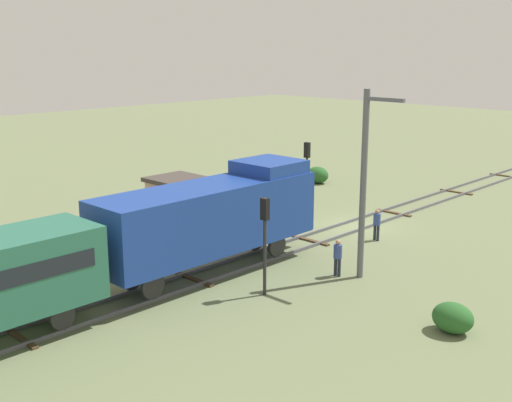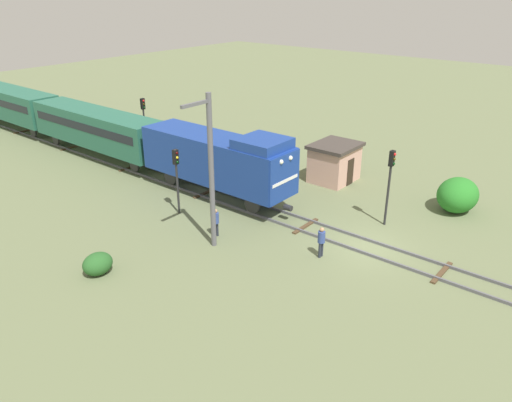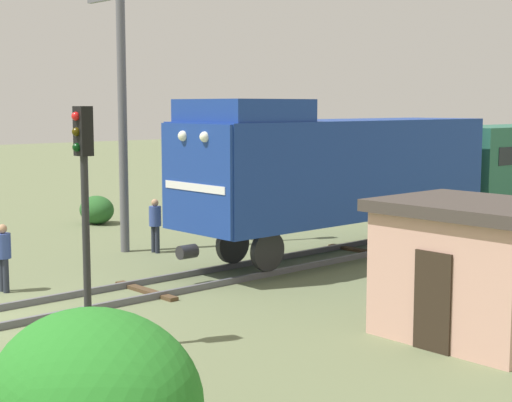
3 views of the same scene
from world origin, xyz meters
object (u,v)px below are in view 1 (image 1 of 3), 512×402
(relay_hut, at_px, (181,201))
(locomotive, at_px, (213,215))
(worker_by_signal, at_px, (338,255))
(catenary_mast, at_px, (365,181))
(traffic_signal_mid, at_px, (265,228))
(worker_near_track, at_px, (377,222))
(traffic_signal_near, at_px, (307,166))

(relay_hut, bearing_deg, locomotive, 150.33)
(worker_by_signal, xyz_separation_m, catenary_mast, (-0.86, -0.61, 3.41))
(traffic_signal_mid, xyz_separation_m, catenary_mast, (-1.66, -4.50, 1.54))
(locomotive, xyz_separation_m, worker_near_track, (-2.40, -9.47, -1.78))
(locomotive, height_order, traffic_signal_mid, locomotive)
(traffic_signal_mid, bearing_deg, catenary_mast, -110.26)
(worker_by_signal, relative_size, catenary_mast, 0.20)
(worker_by_signal, bearing_deg, traffic_signal_near, 101.20)
(traffic_signal_mid, height_order, worker_by_signal, traffic_signal_mid)
(locomotive, distance_m, traffic_signal_mid, 3.41)
(catenary_mast, bearing_deg, traffic_signal_mid, 69.74)
(traffic_signal_near, xyz_separation_m, worker_by_signal, (-7.40, 6.70, -2.17))
(traffic_signal_mid, bearing_deg, locomotive, -3.64)
(worker_near_track, bearing_deg, traffic_signal_mid, -138.50)
(relay_hut, bearing_deg, traffic_signal_near, -125.15)
(traffic_signal_mid, relative_size, worker_by_signal, 2.43)
(traffic_signal_near, height_order, worker_by_signal, traffic_signal_near)
(traffic_signal_near, distance_m, worker_near_track, 6.07)
(worker_by_signal, relative_size, relay_hut, 0.49)
(traffic_signal_mid, height_order, worker_near_track, traffic_signal_mid)
(traffic_signal_near, height_order, catenary_mast, catenary_mast)
(traffic_signal_near, xyz_separation_m, worker_near_track, (-5.60, 0.91, -2.17))
(worker_by_signal, bearing_deg, relay_hut, 140.45)
(traffic_signal_near, relative_size, traffic_signal_mid, 1.11)
(traffic_signal_near, relative_size, worker_by_signal, 2.69)
(traffic_signal_mid, bearing_deg, worker_near_track, -84.10)
(traffic_signal_near, distance_m, catenary_mast, 10.34)
(locomotive, relative_size, traffic_signal_mid, 2.81)
(worker_by_signal, bearing_deg, catenary_mast, -1.44)
(locomotive, height_order, worker_near_track, locomotive)
(locomotive, relative_size, catenary_mast, 1.39)
(worker_near_track, height_order, worker_by_signal, same)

